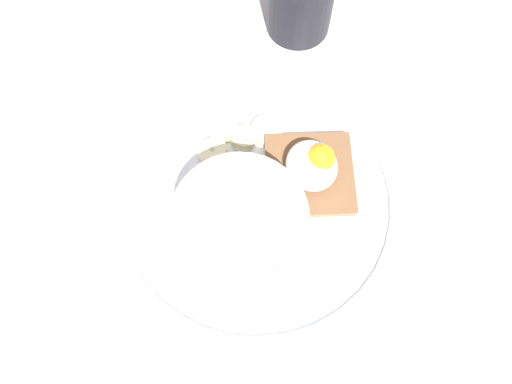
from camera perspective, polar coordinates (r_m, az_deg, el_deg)
ground_plane at (r=51.46cm, az=0.00°, el=-1.62°), size 120.00×120.00×2.00cm
plate at (r=49.77cm, az=0.00°, el=-0.92°), size 27.84×27.84×1.60cm
oatmeal_bowl at (r=45.04cm, az=-1.81°, el=-3.99°), size 11.96×11.96×6.91cm
toast_slice at (r=50.02cm, az=6.06°, el=2.11°), size 11.25×11.25×1.47cm
poached_egg at (r=47.94cm, az=6.49°, el=3.39°), size 5.32×4.94×3.89cm
banana_slice_front at (r=52.34cm, az=-4.20°, el=7.48°), size 3.67×3.73×1.52cm
banana_slice_left at (r=52.22cm, az=1.24°, el=7.06°), size 4.60×4.62×1.15cm
banana_slice_back at (r=51.61cm, az=-1.46°, el=6.19°), size 3.06×3.15×1.52cm
banana_slice_right at (r=50.96cm, az=-4.96°, el=4.53°), size 3.47×3.31×1.79cm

